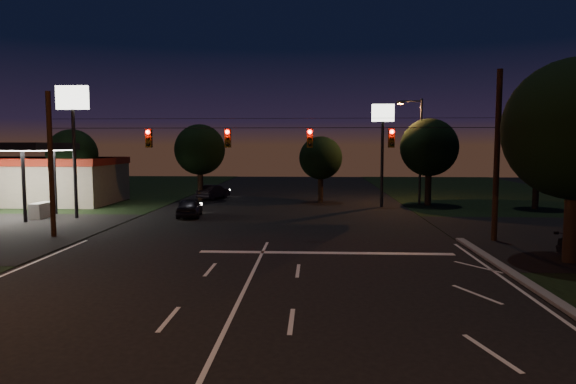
# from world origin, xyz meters

# --- Properties ---
(ground) EXTENTS (140.00, 140.00, 0.00)m
(ground) POSITION_xyz_m (0.00, 0.00, 0.00)
(ground) COLOR black
(ground) RESTS_ON ground
(stop_bar) EXTENTS (12.00, 0.50, 0.01)m
(stop_bar) POSITION_xyz_m (3.00, 11.50, 0.01)
(stop_bar) COLOR silver
(stop_bar) RESTS_ON ground
(utility_pole_right) EXTENTS (0.30, 0.30, 9.00)m
(utility_pole_right) POSITION_xyz_m (12.00, 15.00, 0.00)
(utility_pole_right) COLOR black
(utility_pole_right) RESTS_ON ground
(utility_pole_left) EXTENTS (0.28, 0.28, 8.00)m
(utility_pole_left) POSITION_xyz_m (-12.00, 15.00, 0.00)
(utility_pole_left) COLOR black
(utility_pole_left) RESTS_ON ground
(signal_span) EXTENTS (24.00, 0.40, 1.56)m
(signal_span) POSITION_xyz_m (-0.00, 14.96, 5.50)
(signal_span) COLOR black
(signal_span) RESTS_ON ground
(gas_station) EXTENTS (14.20, 16.10, 5.25)m
(gas_station) POSITION_xyz_m (-21.86, 30.39, 2.38)
(gas_station) COLOR gray
(gas_station) RESTS_ON ground
(pole_sign_left_near) EXTENTS (2.20, 0.30, 9.10)m
(pole_sign_left_near) POSITION_xyz_m (-14.00, 22.00, 6.98)
(pole_sign_left_near) COLOR black
(pole_sign_left_near) RESTS_ON ground
(pole_sign_right) EXTENTS (1.80, 0.30, 8.40)m
(pole_sign_right) POSITION_xyz_m (8.00, 30.00, 6.24)
(pole_sign_right) COLOR black
(pole_sign_right) RESTS_ON ground
(street_light_right_far) EXTENTS (2.20, 0.35, 9.00)m
(street_light_right_far) POSITION_xyz_m (11.24, 32.00, 5.24)
(street_light_right_far) COLOR black
(street_light_right_far) RESTS_ON ground
(tree_right_near) EXTENTS (6.00, 6.00, 8.76)m
(tree_right_near) POSITION_xyz_m (13.53, 10.17, 5.68)
(tree_right_near) COLOR black
(tree_right_near) RESTS_ON ground
(tree_far_a) EXTENTS (4.20, 4.20, 6.42)m
(tree_far_a) POSITION_xyz_m (-17.98, 30.12, 4.26)
(tree_far_a) COLOR black
(tree_far_a) RESTS_ON ground
(tree_far_b) EXTENTS (4.60, 4.60, 6.98)m
(tree_far_b) POSITION_xyz_m (-7.98, 34.13, 4.61)
(tree_far_b) COLOR black
(tree_far_b) RESTS_ON ground
(tree_far_c) EXTENTS (3.80, 3.80, 5.86)m
(tree_far_c) POSITION_xyz_m (3.02, 33.10, 3.90)
(tree_far_c) COLOR black
(tree_far_c) RESTS_ON ground
(tree_far_d) EXTENTS (4.80, 4.80, 7.30)m
(tree_far_d) POSITION_xyz_m (12.02, 31.13, 4.83)
(tree_far_d) COLOR black
(tree_far_d) RESTS_ON ground
(tree_far_e) EXTENTS (4.00, 4.00, 6.18)m
(tree_far_e) POSITION_xyz_m (20.02, 29.11, 4.11)
(tree_far_e) COLOR black
(tree_far_e) RESTS_ON ground
(car_oncoming_a) EXTENTS (2.03, 4.09, 1.34)m
(car_oncoming_a) POSITION_xyz_m (-6.40, 23.29, 0.67)
(car_oncoming_a) COLOR black
(car_oncoming_a) RESTS_ON ground
(car_oncoming_b) EXTENTS (2.65, 4.29, 1.33)m
(car_oncoming_b) POSITION_xyz_m (-7.09, 35.51, 0.67)
(car_oncoming_b) COLOR black
(car_oncoming_b) RESTS_ON ground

